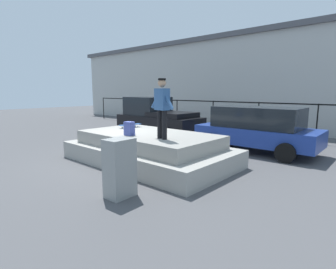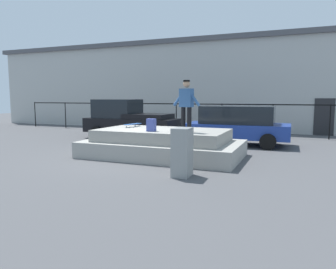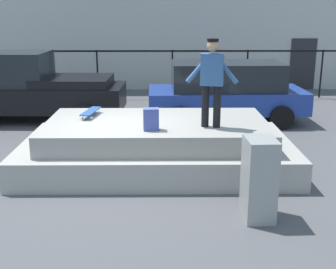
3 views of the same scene
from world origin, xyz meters
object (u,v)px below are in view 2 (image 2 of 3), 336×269
Objects in this scene: backpack at (151,125)px; utility_box at (182,152)px; car_blue_hatchback_mid at (237,124)px; skateboard at (133,124)px; car_black_pickup_near at (128,119)px; skateboarder at (186,102)px.

backpack is 0.32× the size of utility_box.
skateboard is at bearing -134.48° from car_blue_hatchback_mid.
car_blue_hatchback_mid reaches higher than skateboard.
car_blue_hatchback_mid is 6.15m from utility_box.
backpack reaches higher than skateboard.
backpack is (1.28, -1.11, 0.10)m from skateboard.
car_black_pickup_near reaches higher than backpack.
skateboarder reaches higher than skateboard.
skateboarder reaches higher than car_black_pickup_near.
skateboarder is 4.01× the size of backpack.
utility_box is (5.11, -6.32, -0.32)m from car_black_pickup_near.
car_blue_hatchback_mid is (5.45, -0.19, -0.06)m from car_black_pickup_near.
utility_box is at bearing -93.12° from car_blue_hatchback_mid.
skateboard is 4.14m from car_black_pickup_near.
backpack is 0.09× the size of car_blue_hatchback_mid.
backpack is at bearing -114.17° from car_blue_hatchback_mid.
skateboarder is 1.36m from backpack.
car_black_pickup_near reaches higher than skateboard.
backpack is 0.09× the size of car_black_pickup_near.
skateboarder reaches higher than backpack.
skateboard is (-2.41, 0.89, -0.84)m from skateboarder.
car_blue_hatchback_mid is (0.88, 4.23, -1.00)m from skateboarder.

